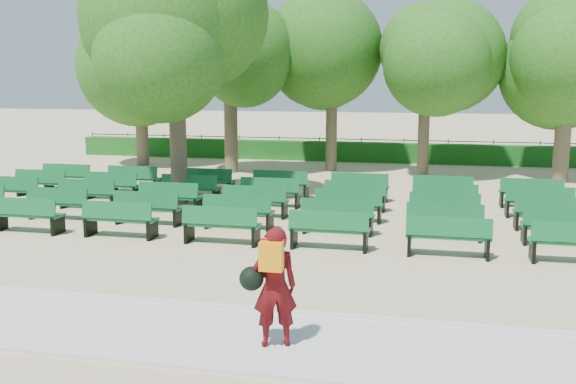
# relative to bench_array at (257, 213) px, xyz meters

# --- Properties ---
(ground) EXTENTS (120.00, 120.00, 0.00)m
(ground) POSITION_rel_bench_array_xyz_m (0.47, -1.05, -0.09)
(ground) COLOR tan
(paving) EXTENTS (30.00, 2.20, 0.06)m
(paving) POSITION_rel_bench_array_xyz_m (0.47, -8.45, -0.06)
(paving) COLOR silver
(paving) RESTS_ON ground
(curb) EXTENTS (30.00, 0.12, 0.10)m
(curb) POSITION_rel_bench_array_xyz_m (0.47, -7.30, -0.04)
(curb) COLOR silver
(curb) RESTS_ON ground
(hedge) EXTENTS (26.00, 0.70, 0.90)m
(hedge) POSITION_rel_bench_array_xyz_m (0.47, 12.95, 0.36)
(hedge) COLOR #185C19
(hedge) RESTS_ON ground
(fence) EXTENTS (26.00, 0.10, 1.02)m
(fence) POSITION_rel_bench_array_xyz_m (0.47, 13.35, -0.09)
(fence) COLOR black
(fence) RESTS_ON ground
(tree_line) EXTENTS (21.80, 6.80, 7.04)m
(tree_line) POSITION_rel_bench_array_xyz_m (0.47, 8.95, -0.09)
(tree_line) COLOR #29631A
(tree_line) RESTS_ON ground
(bench_array) EXTENTS (1.83, 0.67, 1.13)m
(bench_array) POSITION_rel_bench_array_xyz_m (0.00, 0.00, 0.00)
(bench_array) COLOR #105C2A
(bench_array) RESTS_ON ground
(tree_among) EXTENTS (4.91, 4.91, 7.05)m
(tree_among) POSITION_rel_bench_array_xyz_m (-2.86, 1.40, 4.72)
(tree_among) COLOR brown
(tree_among) RESTS_ON ground
(person) EXTENTS (0.86, 0.61, 1.72)m
(person) POSITION_rel_bench_array_xyz_m (2.62, -8.62, 0.86)
(person) COLOR #4D0B0D
(person) RESTS_ON ground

